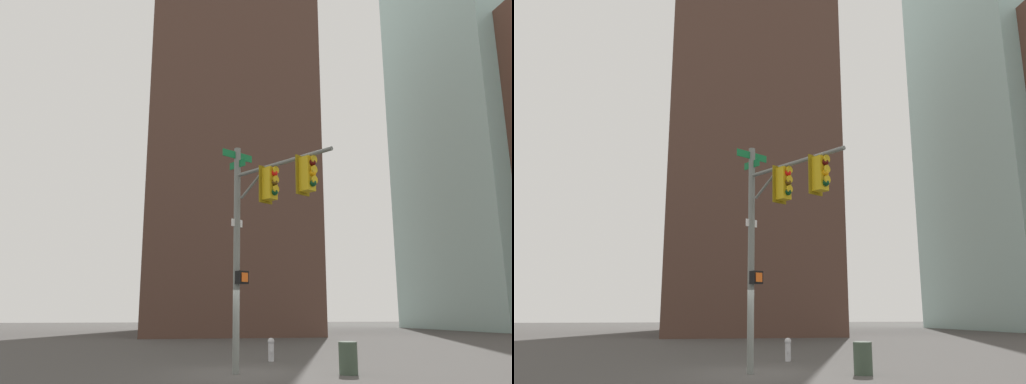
{
  "view_description": "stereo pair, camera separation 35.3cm",
  "coord_description": "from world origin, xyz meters",
  "views": [
    {
      "loc": [
        16.28,
        -2.9,
        1.77
      ],
      "look_at": [
        0.89,
        0.19,
        5.5
      ],
      "focal_mm": 36.04,
      "sensor_mm": 36.0,
      "label": 1
    },
    {
      "loc": [
        16.35,
        -2.55,
        1.77
      ],
      "look_at": [
        0.89,
        0.19,
        5.5
      ],
      "focal_mm": 36.04,
      "sensor_mm": 36.0,
      "label": 2
    }
  ],
  "objects": [
    {
      "name": "ground_plane",
      "position": [
        0.0,
        0.0,
        0.0
      ],
      "size": [
        200.0,
        200.0,
        0.0
      ],
      "primitive_type": "plane",
      "color": "#423F3D"
    },
    {
      "name": "fire_hydrant",
      "position": [
        -3.87,
        1.73,
        0.47
      ],
      "size": [
        0.34,
        0.26,
        0.87
      ],
      "color": "#B2B2B7",
      "rests_on": "ground_plane"
    },
    {
      "name": "building_brick_nearside",
      "position": [
        -34.97,
        3.45,
        19.91
      ],
      "size": [
        24.03,
        14.38,
        39.83
      ],
      "primitive_type": "cube",
      "color": "#4C3328",
      "rests_on": "ground_plane"
    },
    {
      "name": "litter_bin",
      "position": [
        0.98,
        3.0,
        0.47
      ],
      "size": [
        0.56,
        0.56,
        0.95
      ],
      "primitive_type": "cylinder",
      "color": "#384738",
      "rests_on": "ground_plane"
    },
    {
      "name": "signal_pole_assembly",
      "position": [
        1.12,
        0.32,
        4.73
      ],
      "size": [
        3.74,
        2.68,
        7.15
      ],
      "rotation": [
        0.0,
        0.0,
        0.56
      ],
      "color": "slate",
      "rests_on": "ground_plane"
    }
  ]
}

